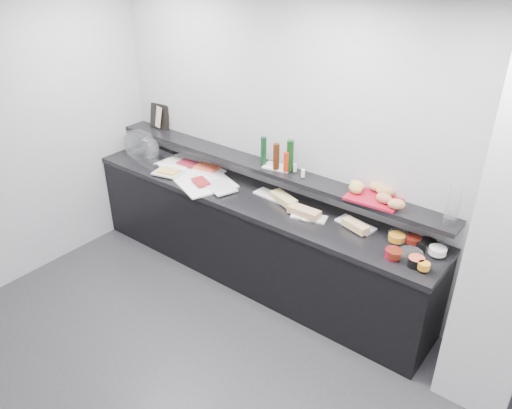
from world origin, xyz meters
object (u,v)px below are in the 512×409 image
Objects in this scene: condiment_tray at (278,167)px; cloche_base at (151,156)px; carafe at (453,205)px; sandwich_plate_mid at (309,217)px; framed_print at (160,116)px; bread_tray at (374,198)px.

cloche_base is at bearing 175.70° from condiment_tray.
carafe is (1.56, -0.02, 0.14)m from condiment_tray.
framed_print reaches higher than sandwich_plate_mid.
carafe reaches higher than sandwich_plate_mid.
cloche_base is 1.72× the size of framed_print.
condiment_tray reaches higher than sandwich_plate_mid.
condiment_tray is at bearing -10.70° from framed_print.
bread_tray is (2.58, -0.09, -0.12)m from framed_print.
framed_print is 0.87× the size of carafe.
condiment_tray is (1.62, -0.06, -0.12)m from framed_print.
carafe reaches higher than condiment_tray.
condiment_tray is at bearing 8.91° from cloche_base.
framed_print reaches higher than condiment_tray.
sandwich_plate_mid is 0.57m from bread_tray.
sandwich_plate_mid is 1.16m from carafe.
cloche_base is 0.44m from framed_print.
framed_print is at bearing 156.86° from sandwich_plate_mid.
bread_tray is (2.51, 0.15, 0.24)m from cloche_base.
bread_tray is at bearing 7.00° from sandwich_plate_mid.
carafe is (3.11, 0.15, 0.38)m from cloche_base.
framed_print is (-0.07, 0.24, 0.36)m from cloche_base.
condiment_tray is at bearing 174.56° from bread_tray.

